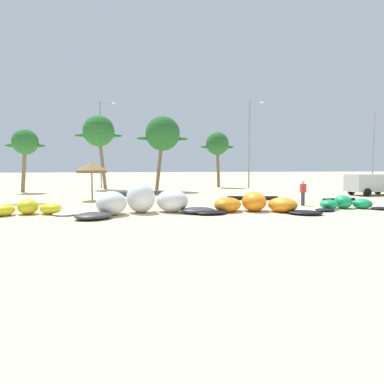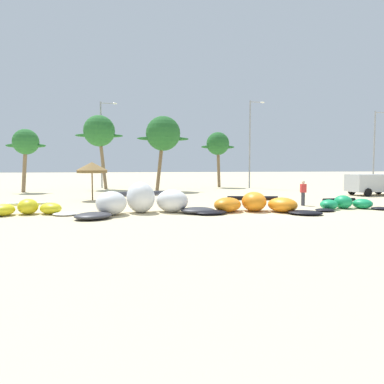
% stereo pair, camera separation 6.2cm
% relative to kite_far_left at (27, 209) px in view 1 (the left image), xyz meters
% --- Properties ---
extents(ground_plane, '(260.00, 260.00, 0.00)m').
position_rel_kite_far_left_xyz_m(ground_plane, '(13.35, -0.63, -0.32)').
color(ground_plane, beige).
extents(kite_far_left, '(5.27, 2.73, 0.82)m').
position_rel_kite_far_left_xyz_m(kite_far_left, '(0.00, 0.00, 0.00)').
color(kite_far_left, white).
rests_on(kite_far_left, ground).
extents(kite_left, '(7.63, 4.41, 1.70)m').
position_rel_kite_far_left_xyz_m(kite_left, '(6.00, -0.50, 0.33)').
color(kite_left, '#333338').
rests_on(kite_left, ground).
extents(kite_left_of_center, '(7.04, 4.02, 1.10)m').
position_rel_kite_far_left_xyz_m(kite_left_of_center, '(12.21, -0.95, 0.11)').
color(kite_left_of_center, black).
rests_on(kite_left_of_center, ground).
extents(kite_center, '(5.13, 2.38, 0.81)m').
position_rel_kite_far_left_xyz_m(kite_center, '(18.05, -0.56, -0.01)').
color(kite_center, black).
rests_on(kite_center, ground).
extents(beach_umbrella_near_van, '(2.34, 2.34, 2.87)m').
position_rel_kite_far_left_xyz_m(beach_umbrella_near_van, '(2.63, 7.99, 2.14)').
color(beach_umbrella_near_van, brown).
rests_on(beach_umbrella_near_van, ground).
extents(parked_van, '(4.80, 2.52, 1.84)m').
position_rel_kite_far_left_xyz_m(parked_van, '(26.49, 8.49, 0.77)').
color(parked_van, '#B2B7BC').
rests_on(parked_van, ground).
extents(person_near_kites, '(0.36, 0.24, 1.62)m').
position_rel_kite_far_left_xyz_m(person_near_kites, '(16.45, 1.70, 0.50)').
color(person_near_kites, '#383842').
rests_on(person_near_kites, ground).
extents(palm_leftmost, '(3.72, 2.48, 6.16)m').
position_rel_kite_far_left_xyz_m(palm_leftmost, '(-4.42, 17.73, 4.49)').
color(palm_leftmost, '#7F6647').
rests_on(palm_leftmost, ground).
extents(palm_left, '(5.14, 3.43, 8.13)m').
position_rel_kite_far_left_xyz_m(palm_left, '(2.30, 21.37, 6.02)').
color(palm_left, '#7F6647').
rests_on(palm_left, ground).
extents(palm_left_of_gap, '(5.31, 3.54, 7.67)m').
position_rel_kite_far_left_xyz_m(palm_left_of_gap, '(8.93, 17.45, 5.52)').
color(palm_left_of_gap, brown).
rests_on(palm_left_of_gap, ground).
extents(palm_center_left, '(4.10, 2.74, 6.63)m').
position_rel_kite_far_left_xyz_m(palm_center_left, '(16.04, 22.66, 4.84)').
color(palm_center_left, brown).
rests_on(palm_center_left, ground).
extents(lamppost_west, '(1.99, 0.24, 9.98)m').
position_rel_kite_far_left_xyz_m(lamppost_west, '(2.50, 23.69, 5.24)').
color(lamppost_west, gray).
rests_on(lamppost_west, ground).
extents(lamppost_west_center, '(1.83, 0.24, 10.08)m').
position_rel_kite_far_left_xyz_m(lamppost_west_center, '(19.44, 20.51, 5.28)').
color(lamppost_west_center, gray).
rests_on(lamppost_west_center, ground).
extents(lamppost_east_center, '(1.88, 0.24, 9.00)m').
position_rel_kite_far_left_xyz_m(lamppost_east_center, '(34.18, 18.63, 4.73)').
color(lamppost_east_center, gray).
rests_on(lamppost_east_center, ground).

